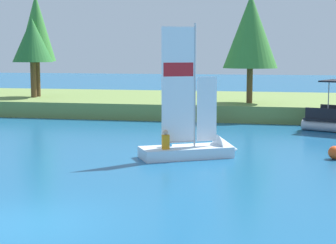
% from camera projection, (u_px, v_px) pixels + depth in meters
% --- Properties ---
extents(ground_plane, '(200.00, 200.00, 0.00)m').
position_uv_depth(ground_plane, '(26.00, 224.00, 13.83)').
color(ground_plane, '#195684').
extents(shore_bank, '(80.00, 13.25, 1.06)m').
position_uv_depth(shore_bank, '(197.00, 104.00, 40.85)').
color(shore_bank, olive).
rests_on(shore_bank, ground).
extents(shoreline_tree_left, '(2.76, 2.76, 7.59)m').
position_uv_depth(shoreline_tree_left, '(36.00, 28.00, 40.69)').
color(shoreline_tree_left, brown).
rests_on(shoreline_tree_left, shore_bank).
extents(shoreline_tree_midleft, '(2.92, 2.92, 5.79)m').
position_uv_depth(shoreline_tree_midleft, '(32.00, 41.00, 39.91)').
color(shoreline_tree_midleft, brown).
rests_on(shoreline_tree_midleft, shore_bank).
extents(shoreline_tree_centre, '(3.53, 3.53, 7.03)m').
position_uv_depth(shoreline_tree_centre, '(251.00, 31.00, 35.34)').
color(shoreline_tree_centre, brown).
rests_on(shoreline_tree_centre, shore_bank).
extents(sailboat, '(4.35, 3.26, 5.92)m').
position_uv_depth(sailboat, '(201.00, 147.00, 22.84)').
color(sailboat, silver).
rests_on(sailboat, ground).
extents(channel_buoy, '(0.55, 0.55, 0.55)m').
position_uv_depth(channel_buoy, '(335.00, 153.00, 22.30)').
color(channel_buoy, '#E54C19').
rests_on(channel_buoy, ground).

